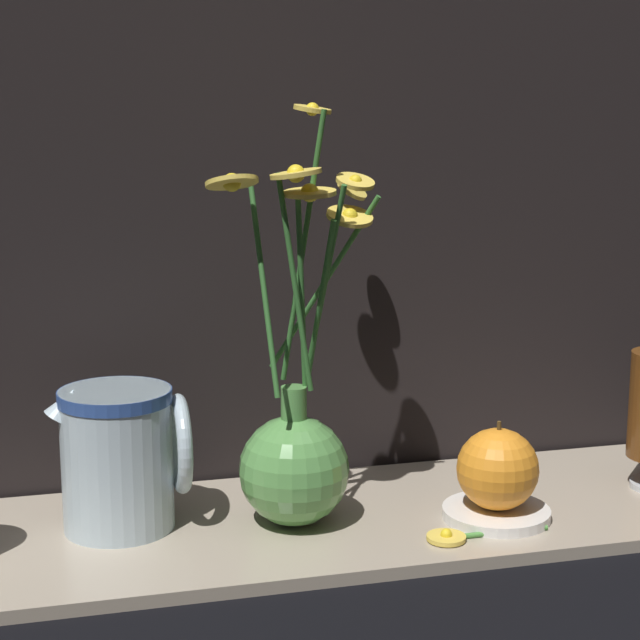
% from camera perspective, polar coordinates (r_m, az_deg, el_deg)
% --- Properties ---
extents(ground_plane, '(6.00, 6.00, 0.00)m').
position_cam_1_polar(ground_plane, '(1.05, 0.63, -10.99)').
color(ground_plane, black).
extents(shelf, '(0.85, 0.26, 0.01)m').
position_cam_1_polar(shelf, '(1.05, 0.63, -10.69)').
color(shelf, tan).
rests_on(shelf, ground_plane).
extents(vase_with_flowers, '(0.19, 0.16, 0.39)m').
position_cam_1_polar(vase_with_flowers, '(1.01, -1.33, -6.87)').
color(vase_with_flowers, '#59994C').
rests_on(vase_with_flowers, shelf).
extents(ceramic_pitcher, '(0.13, 0.10, 0.14)m').
position_cam_1_polar(ceramic_pitcher, '(1.01, -10.56, -6.96)').
color(ceramic_pitcher, silver).
rests_on(ceramic_pitcher, shelf).
extents(saucer_plate, '(0.10, 0.10, 0.01)m').
position_cam_1_polar(saucer_plate, '(1.05, 9.38, -10.12)').
color(saucer_plate, white).
rests_on(saucer_plate, shelf).
extents(orange_fruit, '(0.08, 0.08, 0.09)m').
position_cam_1_polar(orange_fruit, '(1.04, 9.45, -7.85)').
color(orange_fruit, orange).
rests_on(orange_fruit, saucer_plate).
extents(loose_daisy, '(0.12, 0.04, 0.01)m').
position_cam_1_polar(loose_daisy, '(1.00, 7.51, -11.34)').
color(loose_daisy, '#4C8E3D').
rests_on(loose_daisy, shelf).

